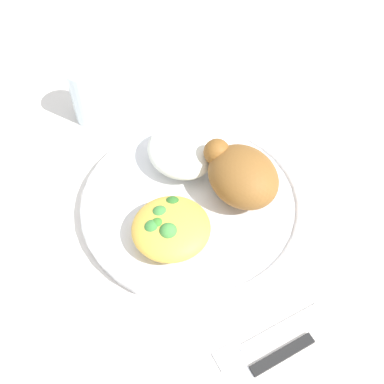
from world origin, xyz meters
The scene contains 8 objects.
ground_plane centered at (0.00, 0.00, 0.00)m, with size 2.00×2.00×0.00m, color silver.
plate centered at (0.00, 0.00, 0.01)m, with size 0.30×0.30×0.02m.
roasted_chicken centered at (-0.02, -0.06, 0.05)m, with size 0.11×0.09×0.07m.
rice_pile centered at (0.06, -0.02, 0.04)m, with size 0.11×0.09×0.04m, color white.
mac_cheese_with_broccoli centered at (-0.04, 0.05, 0.04)m, with size 0.10×0.10×0.04m.
fork centered at (-0.20, 0.02, 0.00)m, with size 0.02×0.14×0.01m.
knife centered at (-0.23, 0.06, 0.00)m, with size 0.02×0.19×0.01m.
water_glass centered at (0.24, 0.05, 0.05)m, with size 0.06×0.06×0.09m, color silver.
Camera 1 is at (-0.32, 0.18, 0.49)m, focal length 40.93 mm.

